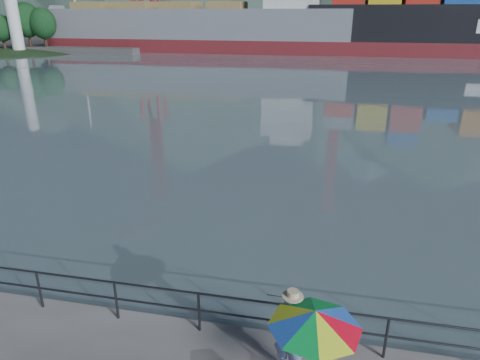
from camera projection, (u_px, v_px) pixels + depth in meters
The scene contains 7 objects.
harbor_water at pixel (322, 35), 126.59m from camera, with size 500.00×280.00×0.00m, color slate.
far_dock at pixel (364, 44), 91.04m from camera, with size 200.00×40.00×0.40m, color #514F4C.
guardrail at pixel (157, 305), 9.71m from camera, with size 22.00×0.06×1.03m.
fisherman at pixel (291, 337), 8.20m from camera, with size 0.67×0.44×1.84m, color #21379A.
beach_umbrella at pixel (315, 319), 7.32m from camera, with size 1.86×1.86×2.01m.
fishing_rod at pixel (283, 330), 9.71m from camera, with size 0.02×0.02×1.89m, color black.
bulk_carrier at pixel (205, 26), 76.73m from camera, with size 55.08×9.53×14.50m.
Camera 1 is at (3.48, -5.71, 6.76)m, focal length 32.00 mm.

